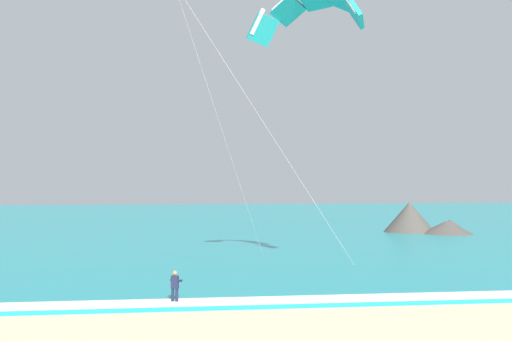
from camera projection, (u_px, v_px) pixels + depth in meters
name	position (u px, v px, depth m)	size (l,w,h in m)	color
sea	(206.00, 221.00, 88.01)	(200.00, 120.00, 0.20)	teal
surf_foam	(264.00, 300.00, 29.49)	(200.00, 1.77, 0.04)	white
surfboard	(175.00, 306.00, 29.14)	(0.85, 1.47, 0.09)	#239EC6
kitesurfer	(175.00, 286.00, 29.17)	(0.63, 0.62, 1.69)	#191E38
kite_primary	(309.00, 10.00, 37.41)	(10.79, 9.66, 16.37)	teal
headland_right	(425.00, 222.00, 68.07)	(9.57, 8.65, 3.51)	#47423D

